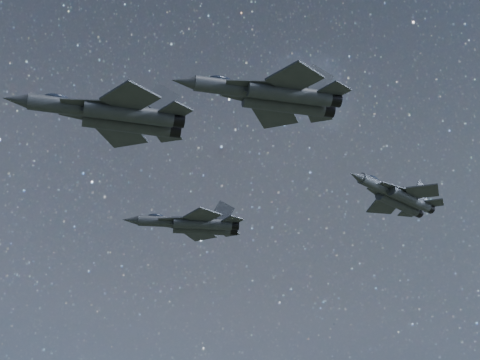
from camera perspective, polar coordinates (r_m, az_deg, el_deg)
name	(u,v)px	position (r m, az deg, el deg)	size (l,w,h in m)	color
jet_lead	(113,115)	(74.96, -9.80, 5.02)	(18.72, 13.01, 4.70)	#2B2F36
jet_left	(193,224)	(100.01, -3.69, -3.45)	(16.50, 11.15, 4.16)	#2B2F36
jet_right	(273,95)	(65.07, 2.58, 6.59)	(15.76, 10.91, 3.96)	#2B2F36
jet_slot	(397,196)	(93.95, 12.11, -1.26)	(15.59, 10.41, 3.95)	#2B2F36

